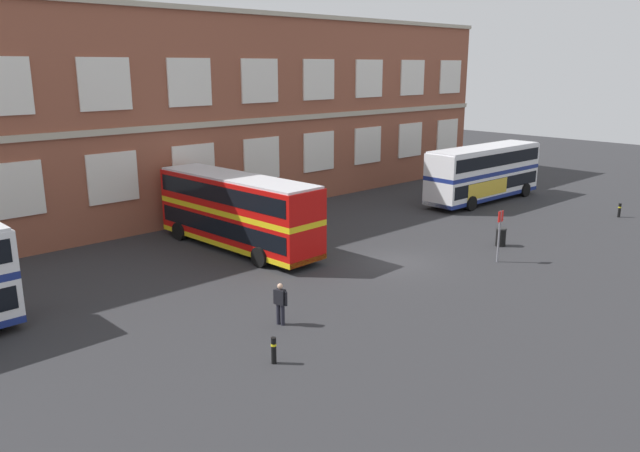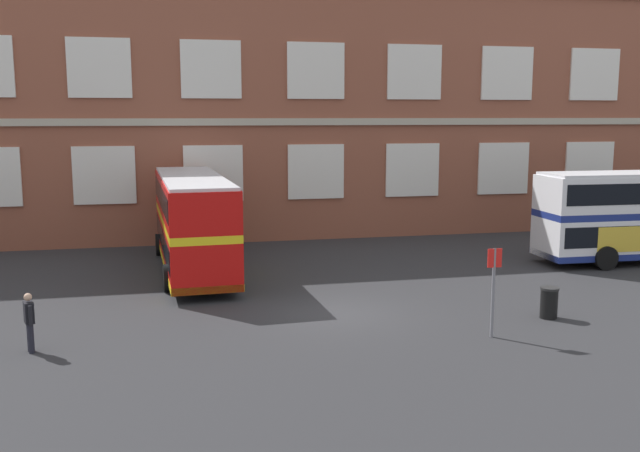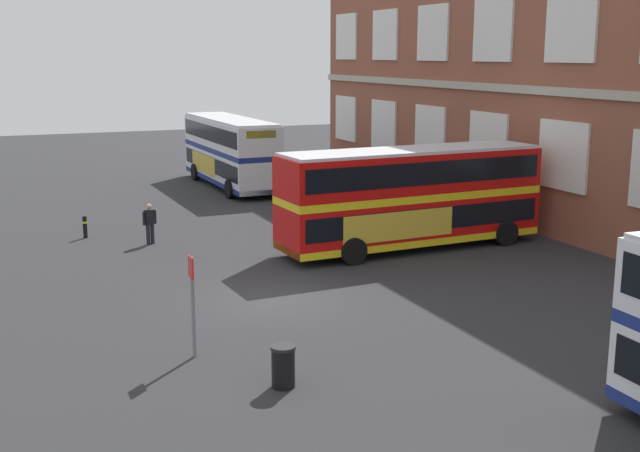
# 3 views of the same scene
# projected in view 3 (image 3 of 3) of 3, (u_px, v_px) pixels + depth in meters

# --- Properties ---
(ground_plane) EXTENTS (120.00, 120.00, 0.00)m
(ground_plane) POSITION_uv_depth(u_px,v_px,m) (328.00, 293.00, 26.62)
(ground_plane) COLOR #2B2B2D
(double_decker_near) EXTENTS (11.04, 2.99, 4.07)m
(double_decker_near) POSITION_uv_depth(u_px,v_px,m) (230.00, 151.00, 47.53)
(double_decker_near) COLOR silver
(double_decker_near) RESTS_ON ground
(double_decker_middle) EXTENTS (3.27, 11.11, 4.07)m
(double_decker_middle) POSITION_uv_depth(u_px,v_px,m) (411.00, 196.00, 32.30)
(double_decker_middle) COLOR red
(double_decker_middle) RESTS_ON ground
(waiting_passenger) EXTENTS (0.35, 0.63, 1.70)m
(waiting_passenger) POSITION_uv_depth(u_px,v_px,m) (150.00, 222.00, 33.31)
(waiting_passenger) COLOR black
(waiting_passenger) RESTS_ON ground
(bus_stand_flag) EXTENTS (0.44, 0.10, 2.70)m
(bus_stand_flag) POSITION_uv_depth(u_px,v_px,m) (192.00, 297.00, 20.68)
(bus_stand_flag) COLOR slate
(bus_stand_flag) RESTS_ON ground
(station_litter_bin) EXTENTS (0.60, 0.60, 1.03)m
(station_litter_bin) POSITION_uv_depth(u_px,v_px,m) (283.00, 366.00, 19.02)
(station_litter_bin) COLOR black
(station_litter_bin) RESTS_ON ground
(safety_bollard_west) EXTENTS (0.19, 0.19, 0.95)m
(safety_bollard_west) POSITION_uv_depth(u_px,v_px,m) (85.00, 227.00, 34.52)
(safety_bollard_west) COLOR black
(safety_bollard_west) RESTS_ON ground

